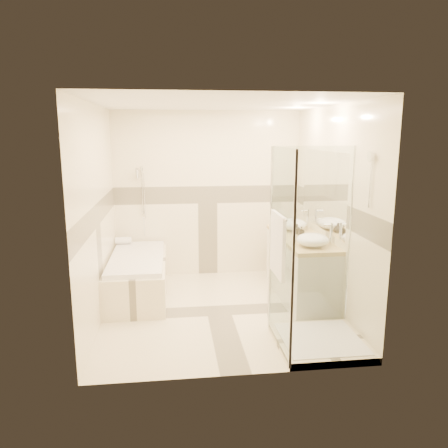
{
  "coord_description": "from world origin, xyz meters",
  "views": [
    {
      "loc": [
        -0.55,
        -5.08,
        2.17
      ],
      "look_at": [
        0.1,
        0.25,
        1.05
      ],
      "focal_mm": 35.0,
      "sensor_mm": 36.0,
      "label": 1
    }
  ],
  "objects": [
    {
      "name": "bathtub",
      "position": [
        -1.02,
        0.65,
        0.31
      ],
      "size": [
        0.75,
        1.7,
        0.56
      ],
      "color": "beige",
      "rests_on": "ground"
    },
    {
      "name": "amenity_bottle_a",
      "position": [
        1.1,
        0.25,
        0.92
      ],
      "size": [
        0.07,
        0.07,
        0.14
      ],
      "primitive_type": "imported",
      "rotation": [
        0.0,
        0.0,
        0.09
      ],
      "color": "black",
      "rests_on": "vanity"
    },
    {
      "name": "faucet_near",
      "position": [
        1.32,
        0.69,
        1.01
      ],
      "size": [
        0.12,
        0.03,
        0.28
      ],
      "color": "silver",
      "rests_on": "vanity"
    },
    {
      "name": "vanity",
      "position": [
        1.12,
        0.3,
        0.43
      ],
      "size": [
        0.58,
        1.62,
        0.85
      ],
      "color": "white",
      "rests_on": "ground"
    },
    {
      "name": "shower_enclosure",
      "position": [
        0.83,
        -0.97,
        0.51
      ],
      "size": [
        0.96,
        0.93,
        2.04
      ],
      "color": "beige",
      "rests_on": "ground"
    },
    {
      "name": "folded_towels",
      "position": [
        1.1,
        0.93,
        0.89
      ],
      "size": [
        0.17,
        0.27,
        0.08
      ],
      "primitive_type": "cube",
      "rotation": [
        0.0,
        0.0,
        0.06
      ],
      "color": "white",
      "rests_on": "vanity"
    },
    {
      "name": "amenity_bottle_b",
      "position": [
        1.1,
        0.44,
        0.92
      ],
      "size": [
        0.14,
        0.14,
        0.13
      ],
      "primitive_type": "imported",
      "rotation": [
        0.0,
        0.0,
        -0.42
      ],
      "color": "black",
      "rests_on": "vanity"
    },
    {
      "name": "room",
      "position": [
        0.06,
        0.01,
        1.26
      ],
      "size": [
        2.82,
        3.02,
        2.52
      ],
      "color": "beige",
      "rests_on": "ground"
    },
    {
      "name": "vessel_sink_near",
      "position": [
        1.1,
        0.69,
        0.93
      ],
      "size": [
        0.4,
        0.4,
        0.16
      ],
      "primitive_type": "ellipsoid",
      "color": "white",
      "rests_on": "vanity"
    },
    {
      "name": "rolled_towel",
      "position": [
        -1.27,
        1.32,
        0.61
      ],
      "size": [
        0.23,
        0.1,
        0.1
      ],
      "primitive_type": "cylinder",
      "rotation": [
        0.0,
        1.57,
        0.0
      ],
      "color": "white",
      "rests_on": "bathtub"
    },
    {
      "name": "vessel_sink_far",
      "position": [
        1.1,
        -0.21,
        0.93
      ],
      "size": [
        0.39,
        0.39,
        0.16
      ],
      "primitive_type": "ellipsoid",
      "color": "white",
      "rests_on": "vanity"
    },
    {
      "name": "faucet_far",
      "position": [
        1.32,
        -0.21,
        1.01
      ],
      "size": [
        0.11,
        0.03,
        0.28
      ],
      "color": "silver",
      "rests_on": "vanity"
    }
  ]
}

